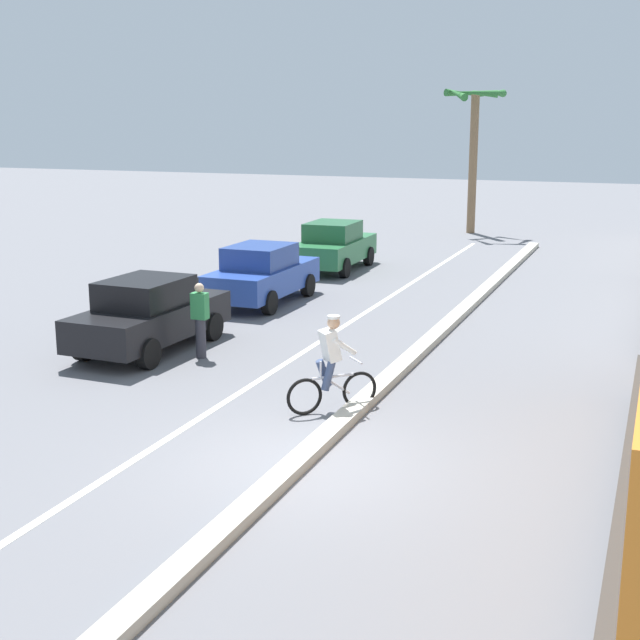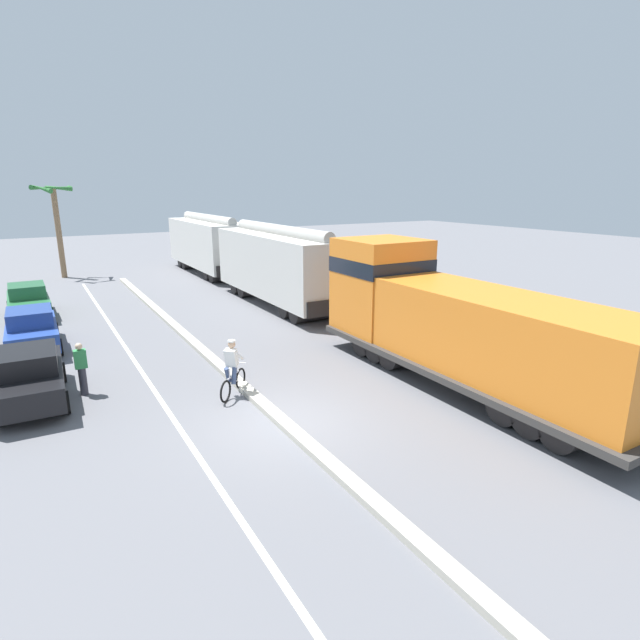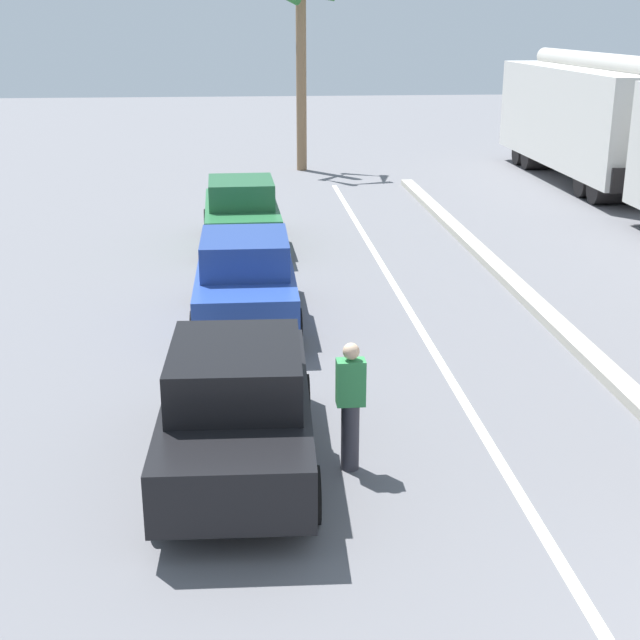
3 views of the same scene
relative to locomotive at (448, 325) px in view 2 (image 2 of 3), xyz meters
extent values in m
plane|color=slate|center=(-6.04, -0.22, -1.80)|extent=(120.00, 120.00, 0.00)
cube|color=#B2AD9E|center=(-6.04, 5.78, -1.72)|extent=(0.36, 36.00, 0.16)
cube|color=silver|center=(-8.44, 5.78, -1.79)|extent=(0.14, 36.00, 0.01)
cube|color=orange|center=(0.00, -1.44, 0.10)|extent=(2.70, 9.86, 2.40)
cube|color=orange|center=(0.00, 3.56, 0.65)|extent=(2.80, 2.80, 3.50)
cube|color=black|center=(0.00, 3.56, 1.44)|extent=(2.83, 2.83, 0.56)
cube|color=#383533|center=(0.00, -0.84, -1.10)|extent=(3.10, 11.60, 0.20)
cylinder|color=#4C4947|center=(0.00, -0.84, -1.25)|extent=(1.10, 3.00, 1.10)
cylinder|color=black|center=(0.00, 3.15, -1.30)|extent=(2.40, 1.00, 1.00)
cylinder|color=black|center=(0.00, 2.35, -1.30)|extent=(2.40, 1.00, 1.00)
cylinder|color=black|center=(0.00, 1.55, -1.30)|extent=(2.40, 1.00, 1.00)
cylinder|color=black|center=(0.00, -3.23, -1.30)|extent=(2.40, 1.00, 1.00)
cylinder|color=black|center=(0.00, -4.03, -1.30)|extent=(2.40, 1.00, 1.00)
cylinder|color=black|center=(0.00, -4.83, -1.30)|extent=(2.40, 1.00, 1.00)
cube|color=beige|center=(0.00, 12.16, 0.35)|extent=(2.90, 10.40, 3.10)
cylinder|color=#A9A7A0|center=(0.00, 12.16, 2.08)|extent=(0.60, 9.88, 0.60)
cube|color=black|center=(0.00, 17.41, -0.85)|extent=(2.61, 0.10, 0.70)
cube|color=black|center=(0.00, 6.91, -0.85)|extent=(2.61, 0.10, 0.70)
cylinder|color=black|center=(0.00, 15.93, -1.35)|extent=(2.46, 0.90, 0.90)
cylinder|color=black|center=(0.00, 14.83, -1.35)|extent=(2.46, 0.90, 0.90)
cylinder|color=black|center=(0.00, 9.48, -1.35)|extent=(2.46, 0.90, 0.90)
cylinder|color=black|center=(0.00, 8.38, -1.35)|extent=(2.46, 0.90, 0.90)
cube|color=silver|center=(0.00, 23.76, 0.35)|extent=(2.90, 10.40, 3.10)
cylinder|color=#ADABA4|center=(0.00, 23.76, 2.08)|extent=(0.60, 9.88, 0.60)
cube|color=black|center=(0.00, 29.01, -0.85)|extent=(2.61, 0.10, 0.70)
cube|color=black|center=(0.00, 18.51, -0.85)|extent=(2.61, 0.10, 0.70)
cylinder|color=black|center=(0.00, 27.53, -1.35)|extent=(2.46, 0.90, 0.90)
cylinder|color=black|center=(0.00, 26.43, -1.35)|extent=(2.46, 0.90, 0.90)
cylinder|color=black|center=(0.00, 21.08, -1.35)|extent=(2.46, 0.90, 0.90)
cylinder|color=black|center=(0.00, 19.98, -1.35)|extent=(2.46, 0.90, 0.90)
cube|color=black|center=(-11.64, 4.62, -1.13)|extent=(1.85, 4.26, 0.70)
cube|color=black|center=(-11.65, 4.47, -0.48)|extent=(1.57, 1.95, 0.60)
cube|color=#1E232D|center=(-11.61, 5.47, -0.53)|extent=(1.43, 0.17, 0.51)
cylinder|color=black|center=(-12.40, 5.95, -1.48)|extent=(0.24, 0.65, 0.64)
cylinder|color=black|center=(-10.79, 5.90, -1.48)|extent=(0.24, 0.65, 0.64)
cylinder|color=black|center=(-10.88, 3.29, -1.48)|extent=(0.24, 0.65, 0.64)
cube|color=#28479E|center=(-11.48, 10.13, -1.13)|extent=(1.74, 4.21, 0.70)
cube|color=navy|center=(-11.48, 9.98, -0.48)|extent=(1.52, 1.91, 0.60)
cube|color=#1E232D|center=(-11.47, 10.98, -0.53)|extent=(1.43, 0.13, 0.51)
cylinder|color=black|center=(-12.28, 11.44, -1.48)|extent=(0.23, 0.64, 0.64)
cylinder|color=black|center=(-10.66, 11.42, -1.48)|extent=(0.23, 0.64, 0.64)
cylinder|color=black|center=(-12.30, 8.83, -1.48)|extent=(0.23, 0.64, 0.64)
cylinder|color=black|center=(-10.69, 8.82, -1.48)|extent=(0.23, 0.64, 0.64)
cube|color=#286B3D|center=(-11.51, 15.86, -1.13)|extent=(1.78, 4.23, 0.70)
cube|color=#225B34|center=(-11.51, 15.71, -0.48)|extent=(1.54, 1.93, 0.60)
cube|color=#1E232D|center=(-11.53, 16.71, -0.53)|extent=(1.43, 0.15, 0.51)
cylinder|color=black|center=(-12.34, 17.15, -1.48)|extent=(0.23, 0.64, 0.64)
cylinder|color=black|center=(-10.73, 17.18, -1.48)|extent=(0.23, 0.64, 0.64)
cylinder|color=black|center=(-12.29, 14.54, -1.48)|extent=(0.23, 0.64, 0.64)
cylinder|color=black|center=(-10.68, 14.58, -1.48)|extent=(0.23, 0.64, 0.64)
torus|color=black|center=(-6.08, 2.52, -1.47)|extent=(0.51, 0.50, 0.66)
torus|color=black|center=(-6.83, 1.79, -1.47)|extent=(0.51, 0.50, 0.66)
cylinder|color=silver|center=(-6.45, 2.16, -1.17)|extent=(0.60, 0.59, 0.05)
cylinder|color=silver|center=(-6.38, 2.23, -1.35)|extent=(0.38, 0.37, 0.36)
cylinder|color=silver|center=(-6.61, 2.00, -1.02)|extent=(0.04, 0.04, 0.30)
cylinder|color=silver|center=(-6.13, 2.47, -0.92)|extent=(0.36, 0.37, 0.04)
cylinder|color=#38476B|center=(-6.61, 2.14, -1.12)|extent=(0.31, 0.31, 0.52)
cylinder|color=#38476B|center=(-6.47, 2.00, -1.12)|extent=(0.29, 0.29, 0.52)
cube|color=white|center=(-6.49, 2.12, -0.60)|extent=(0.47, 0.47, 0.57)
sphere|color=tan|center=(-6.44, 2.17, -0.21)|extent=(0.22, 0.22, 0.22)
cylinder|color=white|center=(-6.44, 2.17, -0.11)|extent=(0.22, 0.22, 0.05)
cylinder|color=white|center=(-6.46, 2.38, -0.60)|extent=(0.39, 0.39, 0.36)
cylinder|color=white|center=(-6.23, 2.15, -0.60)|extent=(0.39, 0.39, 0.36)
cylinder|color=#846647|center=(-9.26, 27.08, 1.16)|extent=(0.36, 0.36, 5.92)
cone|color=#2D7033|center=(-8.38, 26.93, 4.17)|extent=(0.61, 1.83, 0.33)
cone|color=#2D7033|center=(-8.84, 27.87, 4.17)|extent=(1.74, 1.14, 0.33)
cone|color=#2D7033|center=(-9.96, 27.65, 4.17)|extent=(1.41, 1.60, 0.40)
cone|color=#2D7033|center=(-9.99, 26.54, 4.17)|extent=(1.35, 1.66, 0.71)
cone|color=#2D7033|center=(-9.07, 26.20, 4.17)|extent=(1.84, 0.71, 0.43)
cylinder|color=#33333D|center=(-10.30, 4.45, -1.37)|extent=(0.22, 0.22, 0.85)
cube|color=#338C4C|center=(-10.30, 4.45, -0.67)|extent=(0.34, 0.22, 0.56)
sphere|color=beige|center=(-10.30, 4.45, -0.28)|extent=(0.20, 0.20, 0.20)
camera|label=1|loc=(-1.27, -11.75, 3.27)|focal=50.00mm
camera|label=2|loc=(-11.22, -11.11, 4.24)|focal=28.00mm
camera|label=3|loc=(-11.54, -5.15, 3.38)|focal=50.00mm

